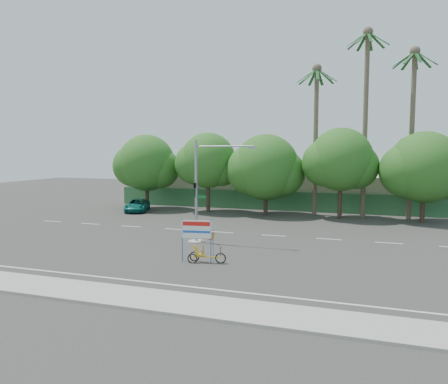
% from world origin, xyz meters
% --- Properties ---
extents(ground, '(120.00, 120.00, 0.00)m').
position_xyz_m(ground, '(0.00, 0.00, 0.00)').
color(ground, '#33302D').
rests_on(ground, ground).
extents(sidewalk_near, '(50.00, 2.40, 0.12)m').
position_xyz_m(sidewalk_near, '(0.00, -7.50, 0.06)').
color(sidewalk_near, gray).
rests_on(sidewalk_near, ground).
extents(fence, '(38.00, 0.08, 2.00)m').
position_xyz_m(fence, '(0.00, 21.50, 1.00)').
color(fence, '#336B3D').
rests_on(fence, ground).
extents(building_left, '(12.00, 8.00, 4.00)m').
position_xyz_m(building_left, '(-10.00, 26.00, 2.00)').
color(building_left, '#BBAB94').
rests_on(building_left, ground).
extents(building_right, '(14.00, 8.00, 3.60)m').
position_xyz_m(building_right, '(8.00, 26.00, 1.80)').
color(building_right, '#BBAB94').
rests_on(building_right, ground).
extents(tree_far_left, '(7.14, 6.00, 7.96)m').
position_xyz_m(tree_far_left, '(-14.05, 18.00, 4.76)').
color(tree_far_left, '#473828').
rests_on(tree_far_left, ground).
extents(tree_left, '(6.66, 5.60, 8.07)m').
position_xyz_m(tree_left, '(-7.05, 18.00, 5.06)').
color(tree_left, '#473828').
rests_on(tree_left, ground).
extents(tree_center, '(7.62, 6.40, 7.85)m').
position_xyz_m(tree_center, '(-1.05, 18.00, 4.47)').
color(tree_center, '#473828').
rests_on(tree_center, ground).
extents(tree_right, '(6.90, 5.80, 8.36)m').
position_xyz_m(tree_right, '(5.95, 18.00, 5.24)').
color(tree_right, '#473828').
rests_on(tree_right, ground).
extents(tree_far_right, '(7.38, 6.20, 7.94)m').
position_xyz_m(tree_far_right, '(12.95, 18.00, 4.64)').
color(tree_far_right, '#473828').
rests_on(tree_far_right, ground).
extents(palm_tall, '(3.73, 3.79, 17.45)m').
position_xyz_m(palm_tall, '(8.00, 19.50, 10.46)').
color(palm_tall, '#70604C').
rests_on(palm_tall, ground).
extents(palm_mid, '(3.73, 3.79, 15.45)m').
position_xyz_m(palm_mid, '(12.00, 19.50, 9.40)').
color(palm_mid, '#70604C').
rests_on(palm_mid, ground).
extents(palm_short, '(3.73, 3.79, 14.45)m').
position_xyz_m(palm_short, '(3.50, 19.50, 8.86)').
color(palm_short, '#70604C').
rests_on(palm_short, ground).
extents(traffic_signal, '(4.72, 1.10, 7.00)m').
position_xyz_m(traffic_signal, '(-2.20, 3.98, 2.92)').
color(traffic_signal, gray).
rests_on(traffic_signal, ground).
extents(trike_billboard, '(2.52, 0.80, 2.50)m').
position_xyz_m(trike_billboard, '(-0.20, -0.91, 1.01)').
color(trike_billboard, black).
rests_on(trike_billboard, ground).
extents(pickup_truck, '(3.61, 5.05, 1.28)m').
position_xyz_m(pickup_truck, '(-14.11, 16.06, 0.64)').
color(pickup_truck, '#0E675D').
rests_on(pickup_truck, ground).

